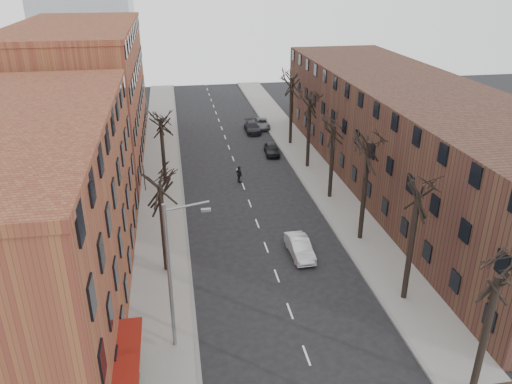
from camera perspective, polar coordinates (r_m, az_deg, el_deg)
name	(u,v)px	position (r m, az deg, el deg)	size (l,w,h in m)	color
sidewalk_left	(162,179)	(51.73, -10.74, 1.43)	(4.00, 90.00, 0.15)	gray
sidewalk_right	(313,170)	(53.69, 6.56, 2.56)	(4.00, 90.00, 0.15)	gray
building_left_near	(15,225)	(32.47, -25.86, -3.42)	(12.00, 26.00, 12.00)	brown
building_left_far	(83,95)	(59.02, -19.16, 10.43)	(12.00, 28.00, 14.00)	brown
building_right	(410,136)	(50.55, 17.20, 6.16)	(12.00, 50.00, 10.00)	#4B3023
tree_right_b	(403,299)	(34.68, 16.47, -11.62)	(5.20, 5.20, 10.80)	black
tree_right_c	(360,239)	(40.79, 11.76, -5.28)	(5.20, 5.20, 11.60)	black
tree_right_d	(329,198)	(47.47, 8.38, -0.63)	(5.20, 5.20, 10.00)	black
tree_right_e	(307,167)	(54.50, 5.87, 2.84)	(5.20, 5.20, 10.80)	black
tree_right_f	(290,144)	(61.77, 3.92, 5.51)	(5.20, 5.20, 11.60)	black
tree_left_a	(167,270)	(36.62, -10.13, -8.82)	(5.20, 5.20, 9.50)	black
tree_left_b	(166,184)	(50.83, -10.29, 0.95)	(5.20, 5.20, 9.50)	black
streetlight	(172,272)	(27.16, -9.54, -8.97)	(2.45, 0.22, 9.03)	slate
silver_sedan	(300,247)	(37.63, 5.02, -6.32)	(1.43, 4.10, 1.35)	silver
parked_car_near	(272,149)	(57.88, 1.81, 4.95)	(1.58, 3.92, 1.33)	black
parked_car_mid	(252,127)	(66.07, -0.42, 7.41)	(1.82, 4.48, 1.30)	black
parked_car_far	(261,123)	(67.95, 0.60, 7.85)	(2.03, 4.40, 1.22)	#5B5C63
pedestrian_crossing	(239,174)	(49.97, -1.92, 2.02)	(1.03, 0.43, 1.76)	black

